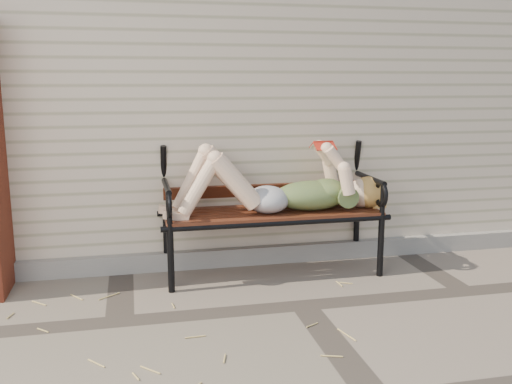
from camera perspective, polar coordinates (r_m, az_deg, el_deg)
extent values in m
plane|color=#75665A|center=(4.06, 4.80, -11.23)|extent=(80.00, 80.00, 0.00)
cube|color=beige|center=(6.68, -2.73, 10.78)|extent=(8.00, 4.00, 3.00)
cube|color=gray|center=(4.91, 1.46, -6.23)|extent=(8.00, 0.10, 0.15)
cylinder|color=black|center=(4.24, -8.52, -6.68)|extent=(0.05, 0.05, 0.50)
cylinder|color=black|center=(4.73, -8.96, -4.84)|extent=(0.05, 0.05, 0.50)
cylinder|color=black|center=(4.65, 12.36, -5.25)|extent=(0.05, 0.05, 0.50)
cylinder|color=black|center=(5.09, 10.01, -3.72)|extent=(0.05, 0.05, 0.50)
cube|color=#542715|center=(4.54, 1.63, -2.09)|extent=(1.70, 0.55, 0.03)
cylinder|color=black|center=(4.31, 2.44, -3.12)|extent=(1.79, 0.04, 0.04)
cylinder|color=black|center=(4.78, 0.89, -1.67)|extent=(1.79, 0.04, 0.04)
torus|color=black|center=(4.81, 0.58, 5.41)|extent=(0.31, 0.04, 0.31)
ellipsoid|color=#093341|center=(4.57, 5.55, -0.34)|extent=(0.60, 0.35, 0.23)
ellipsoid|color=#093341|center=(4.60, 7.15, 0.21)|extent=(0.29, 0.34, 0.18)
ellipsoid|color=#ABABB0|center=(4.47, 1.18, -0.75)|extent=(0.34, 0.38, 0.21)
sphere|color=beige|center=(4.72, 10.60, -0.11)|extent=(0.25, 0.25, 0.25)
ellipsoid|color=#DFA654|center=(4.74, 11.22, -0.01)|extent=(0.28, 0.28, 0.26)
cube|color=#A62013|center=(4.53, 6.73, 4.98)|extent=(0.16, 0.02, 0.02)
cube|color=beige|center=(4.49, 6.92, 4.54)|extent=(0.16, 0.10, 0.06)
cube|color=beige|center=(4.58, 6.53, 4.67)|extent=(0.16, 0.10, 0.06)
cube|color=#A62013|center=(4.48, 6.93, 4.59)|extent=(0.17, 0.10, 0.06)
cube|color=#A62013|center=(4.58, 6.52, 4.73)|extent=(0.17, 0.10, 0.06)
cylinder|color=tan|center=(4.20, 12.27, -10.57)|extent=(0.08, 0.07, 0.01)
cylinder|color=tan|center=(3.32, 19.51, -17.13)|extent=(0.07, 0.09, 0.01)
cylinder|color=tan|center=(3.36, 16.48, -16.57)|extent=(0.06, 0.10, 0.01)
cylinder|color=tan|center=(3.47, 6.64, -15.22)|extent=(0.08, 0.18, 0.01)
cylinder|color=tan|center=(4.01, -4.87, -11.42)|extent=(0.02, 0.09, 0.01)
cylinder|color=tan|center=(3.67, -12.71, -13.91)|extent=(0.06, 0.16, 0.01)
cylinder|color=tan|center=(3.95, 13.49, -12.07)|extent=(0.08, 0.15, 0.01)
cylinder|color=tan|center=(3.69, 11.84, -13.68)|extent=(0.09, 0.09, 0.01)
cylinder|color=tan|center=(4.07, -12.51, -11.28)|extent=(0.05, 0.09, 0.01)
cylinder|color=tan|center=(3.62, -20.83, -14.72)|extent=(0.14, 0.02, 0.01)
cylinder|color=tan|center=(3.40, -5.22, -15.74)|extent=(0.11, 0.03, 0.01)
cylinder|color=tan|center=(3.47, -15.08, -15.57)|extent=(0.10, 0.13, 0.01)
cylinder|color=tan|center=(3.98, 11.22, -11.81)|extent=(0.12, 0.13, 0.01)
cylinder|color=tan|center=(3.53, 19.13, -15.32)|extent=(0.02, 0.13, 0.01)
cylinder|color=tan|center=(4.17, 13.58, -10.81)|extent=(0.18, 0.05, 0.01)
cylinder|color=tan|center=(3.95, -1.26, -11.77)|extent=(0.10, 0.03, 0.01)
cylinder|color=tan|center=(4.20, -21.19, -11.12)|extent=(0.12, 0.03, 0.01)
cylinder|color=tan|center=(4.05, -3.21, -11.16)|extent=(0.02, 0.11, 0.01)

